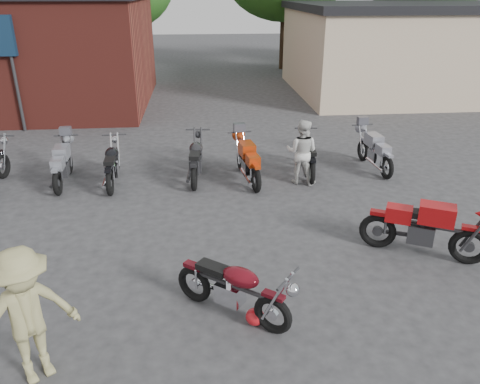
{
  "coord_description": "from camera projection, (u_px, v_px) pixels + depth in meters",
  "views": [
    {
      "loc": [
        -0.97,
        -5.65,
        4.33
      ],
      "look_at": [
        -0.26,
        2.16,
        0.9
      ],
      "focal_mm": 35.0,
      "sensor_mm": 36.0,
      "label": 1
    }
  ],
  "objects": [
    {
      "name": "ground",
      "position": [
        270.0,
        304.0,
        6.97
      ],
      "size": [
        90.0,
        90.0,
        0.0
      ],
      "primitive_type": "plane",
      "color": "#2F2F31"
    },
    {
      "name": "stucco_building",
      "position": [
        411.0,
        52.0,
        20.66
      ],
      "size": [
        10.0,
        8.0,
        3.5
      ],
      "primitive_type": "cube",
      "color": "tan",
      "rests_on": "ground"
    },
    {
      "name": "tree_1",
      "position": [
        119.0,
        1.0,
        25.16
      ],
      "size": [
        5.92,
        5.92,
        7.4
      ],
      "primitive_type": null,
      "color": "#245917",
      "rests_on": "ground"
    },
    {
      "name": "vintage_motorcycle",
      "position": [
        234.0,
        285.0,
        6.51
      ],
      "size": [
        1.82,
        1.6,
        1.06
      ],
      "primitive_type": null,
      "rotation": [
        0.0,
        0.0,
        -0.65
      ],
      "color": "#5C0B14",
      "rests_on": "ground"
    },
    {
      "name": "sportbike",
      "position": [
        427.0,
        225.0,
        8.01
      ],
      "size": [
        2.15,
        1.55,
        1.2
      ],
      "primitive_type": null,
      "rotation": [
        0.0,
        0.0,
        -0.47
      ],
      "color": "#AB0E10",
      "rests_on": "ground"
    },
    {
      "name": "helmet",
      "position": [
        255.0,
        317.0,
        6.52
      ],
      "size": [
        0.32,
        0.32,
        0.24
      ],
      "primitive_type": "ellipsoid",
      "rotation": [
        0.0,
        0.0,
        0.24
      ],
      "color": "#A81218",
      "rests_on": "ground"
    },
    {
      "name": "person_light",
      "position": [
        302.0,
        152.0,
        11.04
      ],
      "size": [
        0.93,
        0.84,
        1.55
      ],
      "primitive_type": "imported",
      "rotation": [
        0.0,
        0.0,
        2.73
      ],
      "color": "silver",
      "rests_on": "ground"
    },
    {
      "name": "person_tan",
      "position": [
        28.0,
        317.0,
        5.34
      ],
      "size": [
        1.31,
        1.21,
        1.76
      ],
      "primitive_type": "imported",
      "rotation": [
        0.0,
        0.0,
        0.64
      ],
      "color": "#99925F",
      "rests_on": "ground"
    },
    {
      "name": "row_bike_1",
      "position": [
        62.0,
        162.0,
        11.09
      ],
      "size": [
        0.72,
        1.89,
        1.08
      ],
      "primitive_type": null,
      "rotation": [
        0.0,
        0.0,
        1.63
      ],
      "color": "gray",
      "rests_on": "ground"
    },
    {
      "name": "row_bike_2",
      "position": [
        112.0,
        162.0,
        11.09
      ],
      "size": [
        0.71,
        1.91,
        1.09
      ],
      "primitive_type": null,
      "rotation": [
        0.0,
        0.0,
        1.62
      ],
      "color": "black",
      "rests_on": "ground"
    },
    {
      "name": "row_bike_3",
      "position": [
        196.0,
        157.0,
        11.37
      ],
      "size": [
        0.79,
        1.99,
        1.13
      ],
      "primitive_type": null,
      "rotation": [
        0.0,
        0.0,
        1.49
      ],
      "color": "black",
      "rests_on": "ground"
    },
    {
      "name": "row_bike_4",
      "position": [
        248.0,
        159.0,
        11.24
      ],
      "size": [
        0.91,
        1.99,
        1.11
      ],
      "primitive_type": null,
      "rotation": [
        0.0,
        0.0,
        1.72
      ],
      "color": "#BB380F",
      "rests_on": "ground"
    },
    {
      "name": "row_bike_5",
      "position": [
        309.0,
        153.0,
        11.7
      ],
      "size": [
        0.8,
        1.9,
        1.07
      ],
      "primitive_type": null,
      "rotation": [
        0.0,
        0.0,
        1.47
      ],
      "color": "black",
      "rests_on": "ground"
    },
    {
      "name": "row_bike_6",
      "position": [
        375.0,
        149.0,
        12.0
      ],
      "size": [
        0.8,
        1.91,
        1.08
      ],
      "primitive_type": null,
      "rotation": [
        0.0,
        0.0,
        1.67
      ],
      "color": "gray",
      "rests_on": "ground"
    }
  ]
}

